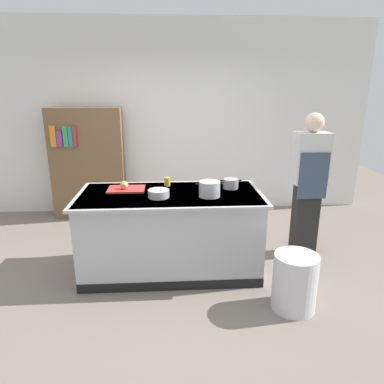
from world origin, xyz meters
name	(u,v)px	position (x,y,z in m)	size (l,w,h in m)	color
ground_plane	(171,268)	(0.00, 0.00, 0.00)	(10.00, 10.00, 0.00)	slate
back_wall	(169,119)	(0.00, 2.10, 1.50)	(6.40, 0.12, 3.00)	white
counter_island	(171,231)	(0.00, 0.00, 0.47)	(1.98, 0.98, 0.90)	#B7BABF
cutting_board	(126,189)	(-0.48, 0.16, 0.91)	(0.40, 0.28, 0.02)	red
onion	(124,185)	(-0.50, 0.13, 0.97)	(0.09, 0.09, 0.09)	tan
stock_pot	(209,189)	(0.41, -0.13, 0.98)	(0.29, 0.22, 0.16)	#B7BABF
sauce_pan	(231,184)	(0.68, 0.15, 0.95)	(0.24, 0.17, 0.11)	#99999E
mixing_bowl	(159,194)	(-0.12, -0.13, 0.94)	(0.22, 0.22, 0.08)	#B7BABF
juice_cup	(167,182)	(-0.03, 0.30, 0.95)	(0.07, 0.07, 0.10)	yellow
trash_bin	(295,282)	(1.14, -0.81, 0.27)	(0.41, 0.41, 0.54)	silver
person_chef	(309,182)	(1.64, 0.30, 0.91)	(0.38, 0.25, 1.72)	black
bookshelf	(88,164)	(-1.27, 1.80, 0.85)	(1.10, 0.31, 1.70)	brown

